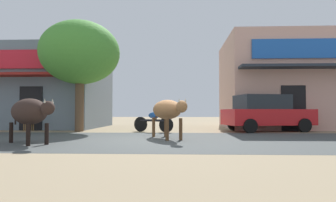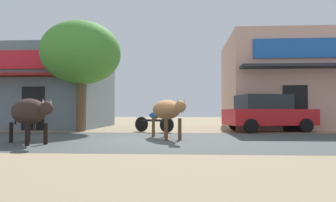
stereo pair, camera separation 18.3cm
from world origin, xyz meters
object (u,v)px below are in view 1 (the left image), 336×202
roadside_tree (80,53)px  cow_near_brown (30,112)px  parked_motorcycle (154,121)px  cow_far_dark (167,110)px  cafe_chair_near_tree (27,120)px  parked_hatchback_car (266,113)px

roadside_tree → cow_near_brown: bearing=-86.0°
cow_near_brown → roadside_tree: bearing=94.0°
parked_motorcycle → cow_near_brown: size_ratio=0.84×
cow_far_dark → parked_motorcycle: bearing=103.2°
cow_far_dark → cafe_chair_near_tree: bearing=151.4°
roadside_tree → parked_hatchback_car: roadside_tree is taller
parked_hatchback_car → parked_motorcycle: (-5.02, -0.60, -0.36)m
parked_hatchback_car → cafe_chair_near_tree: (-10.94, -0.12, -0.33)m
parked_motorcycle → cafe_chair_near_tree: parked_motorcycle is taller
roadside_tree → cow_far_dark: roadside_tree is taller
parked_hatchback_car → cow_far_dark: bearing=-138.8°
parked_motorcycle → cafe_chair_near_tree: size_ratio=1.96×
parked_motorcycle → roadside_tree: bearing=175.6°
parked_hatchback_car → roadside_tree: bearing=-177.7°
cow_near_brown → cafe_chair_near_tree: (-2.90, 5.39, -0.37)m
roadside_tree → cafe_chair_near_tree: (-2.53, 0.21, -3.05)m
roadside_tree → cow_near_brown: size_ratio=2.33×
cow_near_brown → cow_far_dark: size_ratio=0.79×
roadside_tree → parked_hatchback_car: bearing=2.3°
parked_hatchback_car → parked_motorcycle: size_ratio=2.29×
parked_motorcycle → cafe_chair_near_tree: (-5.92, 0.47, 0.03)m
cow_far_dark → cafe_chair_near_tree: cow_far_dark is taller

